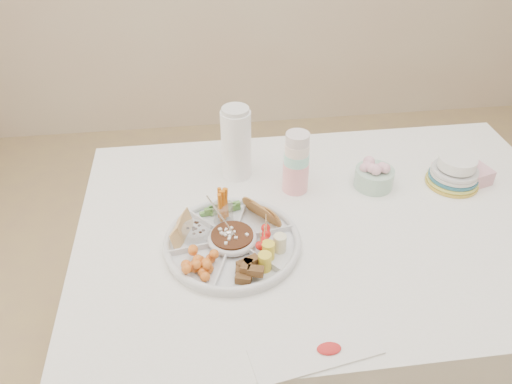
{
  "coord_description": "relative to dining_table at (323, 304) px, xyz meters",
  "views": [
    {
      "loc": [
        -0.38,
        -1.11,
        1.73
      ],
      "look_at": [
        -0.23,
        0.02,
        0.87
      ],
      "focal_mm": 35.0,
      "sensor_mm": 36.0,
      "label": 1
    }
  ],
  "objects": [
    {
      "name": "plate_stack",
      "position": [
        0.44,
        0.13,
        0.43
      ],
      "size": [
        0.21,
        0.21,
        0.11
      ],
      "primitive_type": "cylinder",
      "rotation": [
        0.0,
        0.0,
        -0.24
      ],
      "color": "gold",
      "rests_on": "dining_table"
    },
    {
      "name": "floor",
      "position": [
        0.0,
        0.0,
        -0.38
      ],
      "size": [
        4.0,
        4.0,
        0.0
      ],
      "primitive_type": "plane",
      "color": "tan",
      "rests_on": "ground"
    },
    {
      "name": "pita_raisins",
      "position": [
        -0.43,
        -0.03,
        0.42
      ],
      "size": [
        0.13,
        0.13,
        0.06
      ],
      "primitive_type": null,
      "rotation": [
        0.0,
        0.0,
        0.17
      ],
      "color": "#DAB37E",
      "rests_on": "party_tray"
    },
    {
      "name": "party_tray",
      "position": [
        -0.31,
        -0.08,
        0.4
      ],
      "size": [
        0.44,
        0.44,
        0.04
      ],
      "primitive_type": "cylinder",
      "rotation": [
        0.0,
        0.0,
        0.17
      ],
      "color": "white",
      "rests_on": "dining_table"
    },
    {
      "name": "granola_chunks",
      "position": [
        -0.29,
        -0.2,
        0.42
      ],
      "size": [
        0.13,
        0.13,
        0.05
      ],
      "primitive_type": null,
      "rotation": [
        0.0,
        0.0,
        0.17
      ],
      "color": "brown",
      "rests_on": "party_tray"
    },
    {
      "name": "flower_bowl",
      "position": [
        0.17,
        0.16,
        0.43
      ],
      "size": [
        0.15,
        0.15,
        0.09
      ],
      "primitive_type": "cylinder",
      "rotation": [
        0.0,
        0.0,
        0.18
      ],
      "color": "#B6C7BC",
      "rests_on": "dining_table"
    },
    {
      "name": "banana_tomato",
      "position": [
        -0.19,
        -0.12,
        0.44
      ],
      "size": [
        0.14,
        0.14,
        0.1
      ],
      "primitive_type": null,
      "rotation": [
        0.0,
        0.0,
        0.17
      ],
      "color": "#DBD16C",
      "rests_on": "party_tray"
    },
    {
      "name": "cup_stack",
      "position": [
        -0.08,
        0.17,
        0.49
      ],
      "size": [
        0.11,
        0.11,
        0.23
      ],
      "primitive_type": "cylinder",
      "rotation": [
        0.0,
        0.0,
        0.35
      ],
      "color": "white",
      "rests_on": "dining_table"
    },
    {
      "name": "thermos",
      "position": [
        -0.26,
        0.28,
        0.51
      ],
      "size": [
        0.1,
        0.1,
        0.26
      ],
      "primitive_type": "cylinder",
      "rotation": [
        0.0,
        0.0,
        0.02
      ],
      "color": "white",
      "rests_on": "dining_table"
    },
    {
      "name": "cherries",
      "position": [
        -0.41,
        -0.16,
        0.42
      ],
      "size": [
        0.14,
        0.14,
        0.05
      ],
      "primitive_type": null,
      "rotation": [
        0.0,
        0.0,
        0.17
      ],
      "color": "orange",
      "rests_on": "party_tray"
    },
    {
      "name": "dining_table",
      "position": [
        0.0,
        0.0,
        0.0
      ],
      "size": [
        1.52,
        1.02,
        0.76
      ],
      "primitive_type": "cube",
      "color": "white",
      "rests_on": "floor"
    },
    {
      "name": "tortillas",
      "position": [
        -0.21,
        0.01,
        0.42
      ],
      "size": [
        0.11,
        0.11,
        0.06
      ],
      "primitive_type": null,
      "rotation": [
        0.0,
        0.0,
        0.17
      ],
      "color": "#B56435",
      "rests_on": "party_tray"
    },
    {
      "name": "bean_dip",
      "position": [
        -0.31,
        -0.08,
        0.41
      ],
      "size": [
        0.14,
        0.14,
        0.04
      ],
      "primitive_type": "cylinder",
      "rotation": [
        0.0,
        0.0,
        0.17
      ],
      "color": "#47220D",
      "rests_on": "party_tray"
    },
    {
      "name": "napkin_stack",
      "position": [
        0.48,
        0.15,
        0.4
      ],
      "size": [
        0.19,
        0.17,
        0.05
      ],
      "primitive_type": "cube",
      "rotation": [
        0.0,
        0.0,
        0.29
      ],
      "color": "#E2A5B4",
      "rests_on": "dining_table"
    },
    {
      "name": "placemat",
      "position": [
        -0.16,
        -0.45,
        0.38
      ],
      "size": [
        0.31,
        0.15,
        0.01
      ],
      "primitive_type": "cube",
      "rotation": [
        0.0,
        0.0,
        0.17
      ],
      "color": "white",
      "rests_on": "dining_table"
    },
    {
      "name": "carrot_cucumber",
      "position": [
        -0.33,
        0.05,
        0.44
      ],
      "size": [
        0.14,
        0.14,
        0.11
      ],
      "primitive_type": null,
      "rotation": [
        0.0,
        0.0,
        0.17
      ],
      "color": "#CE6810",
      "rests_on": "party_tray"
    }
  ]
}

